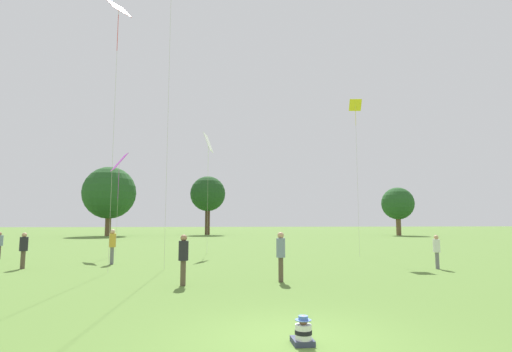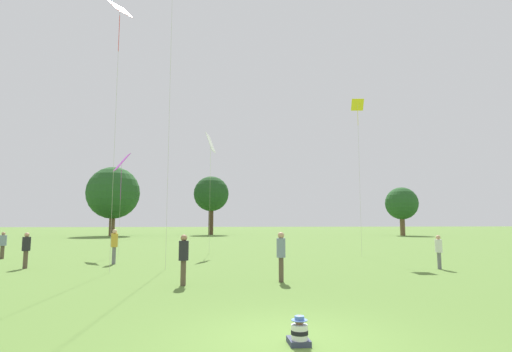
% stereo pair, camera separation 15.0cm
% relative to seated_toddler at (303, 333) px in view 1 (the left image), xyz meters
% --- Properties ---
extents(ground_plane, '(300.00, 300.00, 0.00)m').
position_rel_seated_toddler_xyz_m(ground_plane, '(-0.09, 0.37, -0.21)').
color(ground_plane, '#567A33').
extents(seated_toddler, '(0.37, 0.47, 0.52)m').
position_rel_seated_toddler_xyz_m(seated_toddler, '(0.00, 0.00, 0.00)').
color(seated_toddler, '#383D56').
rests_on(seated_toddler, ground).
extents(person_standing_0, '(0.42, 0.42, 1.55)m').
position_rel_seated_toddler_xyz_m(person_standing_0, '(8.88, 10.41, 0.72)').
color(person_standing_0, slate).
rests_on(person_standing_0, ground).
extents(person_standing_2, '(0.41, 0.41, 1.73)m').
position_rel_seated_toddler_xyz_m(person_standing_2, '(-2.55, 6.95, 0.83)').
color(person_standing_2, brown).
rests_on(person_standing_2, ground).
extents(person_standing_3, '(0.43, 0.43, 1.80)m').
position_rel_seated_toddler_xyz_m(person_standing_3, '(0.95, 7.35, 0.88)').
color(person_standing_3, brown).
rests_on(person_standing_3, ground).
extents(person_standing_4, '(0.38, 0.38, 1.78)m').
position_rel_seated_toddler_xyz_m(person_standing_4, '(-6.59, 14.26, 0.87)').
color(person_standing_4, slate).
rests_on(person_standing_4, ground).
extents(person_standing_5, '(0.51, 0.51, 1.67)m').
position_rel_seated_toddler_xyz_m(person_standing_5, '(-10.25, 12.75, 0.78)').
color(person_standing_5, brown).
rests_on(person_standing_5, ground).
extents(kite_0, '(0.78, 1.45, 8.47)m').
position_rel_seated_toddler_xyz_m(kite_0, '(-1.76, 21.21, 7.49)').
color(kite_0, white).
rests_on(kite_0, ground).
extents(kite_1, '(1.13, 1.17, 12.31)m').
position_rel_seated_toddler_xyz_m(kite_1, '(-5.94, 10.74, 11.29)').
color(kite_1, red).
rests_on(kite_1, ground).
extents(kite_3, '(0.83, 0.50, 10.06)m').
position_rel_seated_toddler_xyz_m(kite_3, '(7.71, 17.03, 9.07)').
color(kite_3, yellow).
rests_on(kite_3, ground).
extents(kite_4, '(1.36, 1.65, 6.63)m').
position_rel_seated_toddler_xyz_m(kite_4, '(-7.57, 19.61, 5.77)').
color(kite_4, '#B738C6').
rests_on(kite_4, ground).
extents(distant_tree_0, '(5.76, 5.76, 9.60)m').
position_rel_seated_toddler_xyz_m(distant_tree_0, '(-1.79, 58.99, 6.44)').
color(distant_tree_0, '#473323').
rests_on(distant_tree_0, ground).
extents(distant_tree_1, '(5.01, 5.01, 7.47)m').
position_rel_seated_toddler_xyz_m(distant_tree_1, '(27.78, 52.15, 4.71)').
color(distant_tree_1, brown).
rests_on(distant_tree_1, ground).
extents(distant_tree_2, '(7.87, 7.87, 10.42)m').
position_rel_seated_toddler_xyz_m(distant_tree_2, '(-16.59, 55.16, 6.25)').
color(distant_tree_2, brown).
rests_on(distant_tree_2, ground).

